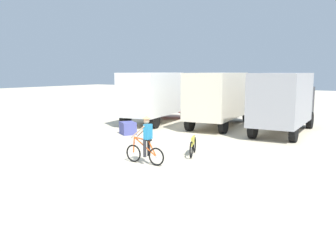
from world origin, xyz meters
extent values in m
plane|color=beige|center=(0.00, 0.00, 0.00)|extent=(120.00, 120.00, 0.00)
cube|color=white|center=(-5.27, 9.68, 2.00)|extent=(3.25, 5.53, 2.70)
cube|color=#B21E1E|center=(-5.85, 13.03, 1.50)|extent=(2.42, 1.85, 2.00)
cube|color=black|center=(-5.97, 13.72, 1.85)|extent=(2.01, 0.42, 0.80)
cylinder|color=black|center=(-6.84, 12.76, 0.50)|extent=(0.49, 1.04, 1.00)
cylinder|color=black|center=(-4.83, 13.11, 0.50)|extent=(0.49, 1.04, 1.00)
cylinder|color=black|center=(-5.98, 7.84, 0.50)|extent=(0.49, 1.04, 1.00)
cylinder|color=black|center=(-3.97, 8.19, 0.50)|extent=(0.49, 1.04, 1.00)
cube|color=beige|center=(-0.94, 10.41, 2.00)|extent=(3.02, 5.45, 2.70)
cube|color=#2D2D33|center=(-1.36, 13.79, 1.50)|extent=(2.37, 1.76, 2.00)
cube|color=black|center=(-1.44, 14.48, 1.85)|extent=(2.02, 0.33, 0.80)
cylinder|color=black|center=(-2.36, 13.56, 0.50)|extent=(0.44, 1.03, 1.00)
cylinder|color=black|center=(-0.33, 13.81, 0.50)|extent=(0.44, 1.03, 1.00)
cylinder|color=black|center=(-1.75, 8.61, 0.50)|extent=(0.44, 1.03, 1.00)
cylinder|color=black|center=(0.28, 8.86, 0.50)|extent=(0.44, 1.03, 1.00)
cube|color=#9E9EA3|center=(3.08, 10.09, 2.00)|extent=(2.78, 5.37, 2.70)
cube|color=#2D2D33|center=(2.83, 13.49, 1.50)|extent=(2.31, 1.66, 2.00)
cube|color=black|center=(2.77, 14.18, 1.85)|extent=(2.02, 0.23, 0.80)
cylinder|color=black|center=(1.82, 13.31, 0.50)|extent=(0.39, 1.02, 1.00)
cylinder|color=black|center=(3.85, 13.46, 0.50)|extent=(0.39, 1.02, 1.00)
cylinder|color=black|center=(2.19, 8.33, 0.50)|extent=(0.39, 1.02, 1.00)
cylinder|color=black|center=(4.22, 8.49, 0.50)|extent=(0.39, 1.02, 1.00)
torus|color=black|center=(0.22, 1.03, 0.34)|extent=(0.68, 0.08, 0.68)
cylinder|color=silver|center=(0.22, 1.03, 0.34)|extent=(0.08, 0.08, 0.08)
torus|color=black|center=(1.27, 1.06, 0.34)|extent=(0.68, 0.08, 0.68)
cylinder|color=silver|center=(1.27, 1.06, 0.34)|extent=(0.08, 0.08, 0.08)
cylinder|color=#E05119|center=(0.77, 1.05, 0.66)|extent=(1.03, 0.08, 0.68)
cylinder|color=#E05119|center=(0.60, 1.04, 0.94)|extent=(0.66, 0.07, 0.13)
cylinder|color=#E05119|center=(1.10, 1.06, 0.62)|extent=(0.39, 0.06, 0.59)
cylinder|color=#E05119|center=(0.25, 1.03, 0.66)|extent=(0.10, 0.05, 0.64)
cylinder|color=silver|center=(0.27, 1.03, 0.98)|extent=(0.05, 0.52, 0.04)
cube|color=black|center=(0.93, 1.05, 0.93)|extent=(0.24, 0.13, 0.06)
cube|color=teal|center=(0.91, 1.05, 1.24)|extent=(0.21, 0.33, 0.56)
sphere|color=tan|center=(0.85, 1.05, 1.64)|extent=(0.22, 0.22, 0.22)
cone|color=tan|center=(0.85, 1.05, 1.77)|extent=(0.32, 0.32, 0.10)
cylinder|color=#26262B|center=(0.85, 0.92, 0.63)|extent=(0.12, 0.12, 0.66)
cylinder|color=#26262B|center=(0.84, 1.18, 0.63)|extent=(0.12, 0.12, 0.66)
cylinder|color=tan|center=(0.58, 0.86, 1.23)|extent=(0.63, 0.11, 0.53)
cylinder|color=tan|center=(0.56, 1.22, 1.23)|extent=(0.63, 0.07, 0.53)
torus|color=black|center=(1.74, 2.81, 0.34)|extent=(0.32, 0.65, 0.68)
torus|color=black|center=(1.34, 3.78, 0.34)|extent=(0.32, 0.65, 0.68)
cube|color=gold|center=(1.54, 3.29, 0.62)|extent=(0.38, 0.84, 0.36)
cylinder|color=silver|center=(1.72, 2.85, 0.95)|extent=(0.48, 0.22, 0.04)
cube|color=#4C5199|center=(-3.98, 5.69, 0.34)|extent=(1.17, 1.11, 0.68)
camera|label=1|loc=(8.90, -9.53, 3.45)|focal=38.95mm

